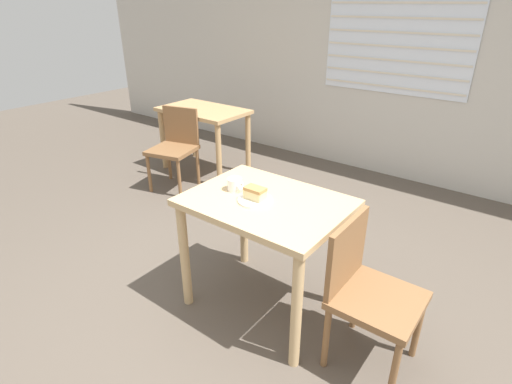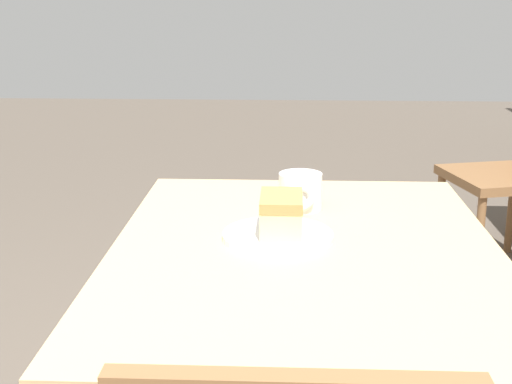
# 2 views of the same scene
# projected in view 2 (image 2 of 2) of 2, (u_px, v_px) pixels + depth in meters

# --- Properties ---
(dining_table_near) EXTENTS (0.94, 0.70, 0.78)m
(dining_table_near) POSITION_uv_depth(u_px,v_px,m) (304.00, 315.00, 1.32)
(dining_table_near) COLOR tan
(dining_table_near) RESTS_ON ground_plane
(plate) EXTENTS (0.21, 0.21, 0.01)m
(plate) POSITION_uv_depth(u_px,v_px,m) (278.00, 236.00, 1.32)
(plate) COLOR white
(plate) RESTS_ON dining_table_near
(cake_slice) EXTENTS (0.12, 0.08, 0.07)m
(cake_slice) POSITION_uv_depth(u_px,v_px,m) (281.00, 214.00, 1.32)
(cake_slice) COLOR #E5CC89
(cake_slice) RESTS_ON plate
(coffee_mug) EXTENTS (0.10, 0.09, 0.08)m
(coffee_mug) POSITION_uv_depth(u_px,v_px,m) (300.00, 192.00, 1.49)
(coffee_mug) COLOR white
(coffee_mug) RESTS_ON dining_table_near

